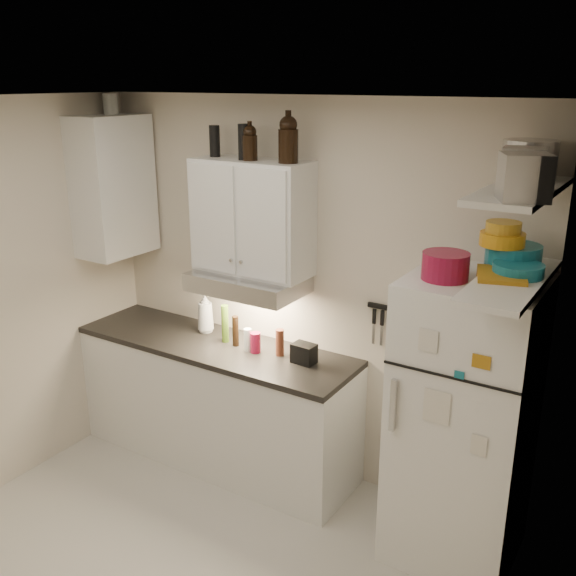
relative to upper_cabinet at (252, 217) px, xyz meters
The scene contains 34 objects.
ceiling 1.58m from the upper_cabinet, 77.33° to the right, with size 3.20×3.00×0.02m, color white.
back_wall 0.63m from the upper_cabinet, 30.26° to the left, with size 3.20×0.02×2.60m, color beige.
right_wall 2.39m from the upper_cabinet, 34.95° to the right, with size 0.02×3.00×2.60m, color beige.
base_cabinet 1.41m from the upper_cabinet, 151.63° to the right, with size 2.10×0.60×0.88m, color white.
countertop 0.97m from the upper_cabinet, 151.63° to the right, with size 2.10×0.62×0.04m, color black.
upper_cabinet is the anchor object (origin of this frame).
side_cabinet 1.15m from the upper_cabinet, behind, with size 0.33×0.55×1.00m, color white.
range_hood 0.44m from the upper_cabinet, 90.00° to the right, with size 0.76×0.46×0.12m, color silver.
fridge 1.84m from the upper_cabinet, ahead, with size 0.70×0.68×1.70m, color white.
shelf_hi 1.82m from the upper_cabinet, 10.05° to the right, with size 0.30×0.95×0.03m, color white.
shelf_lo 1.78m from the upper_cabinet, 10.05° to the right, with size 0.30×0.95×0.03m, color white.
knife_strip 1.13m from the upper_cabinet, ahead, with size 0.42×0.02×0.03m, color black.
dutch_oven 1.43m from the upper_cabinet, 10.63° to the right, with size 0.25×0.25×0.14m, color maroon.
book_stack 1.73m from the upper_cabinet, 10.52° to the right, with size 0.23×0.28×0.09m, color #AF7615.
spice_jar 1.60m from the upper_cabinet, ahead, with size 0.05×0.05×0.09m, color silver.
stock_pot 1.78m from the upper_cabinet, ahead, with size 0.27×0.27×0.19m, color silver.
tin_a 1.87m from the upper_cabinet, 12.08° to the right, with size 0.19×0.17×0.19m, color #AAAAAD.
tin_b 2.00m from the upper_cabinet, 19.66° to the right, with size 0.19×0.19×0.19m, color #AAAAAD.
bowl_teal 1.70m from the upper_cabinet, ahead, with size 0.28×0.28×0.11m, color #176C7F.
bowl_orange 1.66m from the upper_cabinet, ahead, with size 0.23×0.23×0.07m, color orange.
bowl_yellow 1.66m from the upper_cabinet, ahead, with size 0.18×0.18×0.06m, color #BF8E21.
plates 1.78m from the upper_cabinet, ahead, with size 0.25×0.25×0.06m, color #176C7F.
growler_a 0.49m from the upper_cabinet, 63.19° to the right, with size 0.10×0.10×0.23m, color black, non-canonical shape.
growler_b 0.60m from the upper_cabinet, ahead, with size 0.12×0.12×0.29m, color black, non-canonical shape.
thermos_a 0.49m from the upper_cabinet, 126.71° to the right, with size 0.08×0.08×0.22m, color black.
thermos_b 0.56m from the upper_cabinet, behind, with size 0.07×0.07×0.20m, color black.
side_jar 1.38m from the upper_cabinet, behind, with size 0.11×0.11×0.14m, color silver.
soap_bottle 0.85m from the upper_cabinet, behind, with size 0.13×0.13×0.34m, color white.
pepper_mill 0.85m from the upper_cabinet, 14.64° to the right, with size 0.06×0.06×0.18m, color brown.
oil_bottle 0.80m from the upper_cabinet, 159.23° to the right, with size 0.05×0.05×0.27m, color #426118.
vinegar_bottle 0.81m from the upper_cabinet, 135.20° to the right, with size 0.05×0.05×0.22m, color black.
clear_bottle 0.83m from the upper_cabinet, 76.73° to the right, with size 0.05×0.05×0.16m, color silver.
red_jar 0.85m from the upper_cabinet, 52.20° to the right, with size 0.07×0.07×0.14m, color maroon.
caddy 0.96m from the upper_cabinet, 10.37° to the right, with size 0.15×0.11×0.13m, color black.
Camera 1 is at (2.10, -2.06, 2.70)m, focal length 40.00 mm.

